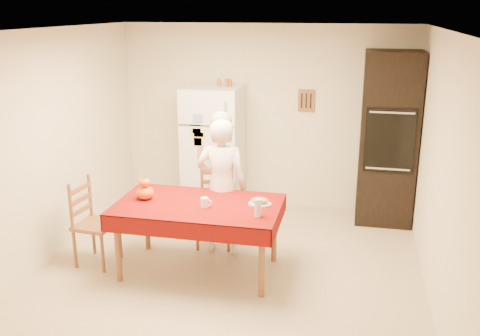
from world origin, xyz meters
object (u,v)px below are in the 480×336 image
(refrigerator, at_px, (214,149))
(oven_cabinet, at_px, (388,139))
(seated_woman, at_px, (222,186))
(wine_glass, at_px, (258,208))
(coffee_mug, at_px, (204,202))
(chair_far, at_px, (216,203))
(pumpkin_lower, at_px, (145,193))
(chair_left, at_px, (91,219))
(bread_plate, at_px, (260,204))
(dining_table, at_px, (198,210))

(refrigerator, bearing_deg, oven_cabinet, 1.18)
(seated_woman, relative_size, wine_glass, 8.96)
(coffee_mug, bearing_deg, chair_far, 97.00)
(oven_cabinet, bearing_deg, pumpkin_lower, -143.74)
(oven_cabinet, relative_size, seated_woman, 1.40)
(chair_far, bearing_deg, wine_glass, -59.93)
(chair_left, relative_size, pumpkin_lower, 5.13)
(pumpkin_lower, height_order, wine_glass, wine_glass)
(coffee_mug, height_order, wine_glass, wine_glass)
(oven_cabinet, xyz_separation_m, coffee_mug, (-1.86, -1.96, -0.29))
(chair_left, xyz_separation_m, seated_woman, (1.32, 0.57, 0.28))
(chair_far, relative_size, bread_plate, 3.96)
(oven_cabinet, relative_size, pumpkin_lower, 11.87)
(refrigerator, height_order, pumpkin_lower, refrigerator)
(seated_woman, bearing_deg, pumpkin_lower, 35.46)
(oven_cabinet, bearing_deg, dining_table, -136.15)
(seated_woman, height_order, wine_glass, seated_woman)
(chair_left, relative_size, coffee_mug, 9.50)
(refrigerator, xyz_separation_m, oven_cabinet, (2.28, 0.05, 0.25))
(chair_far, distance_m, bread_plate, 0.93)
(coffee_mug, distance_m, bread_plate, 0.57)
(coffee_mug, bearing_deg, bread_plate, 18.68)
(coffee_mug, xyz_separation_m, pumpkin_lower, (-0.68, 0.10, 0.02))
(chair_far, bearing_deg, oven_cabinet, 24.73)
(dining_table, bearing_deg, chair_left, -177.37)
(bread_plate, bearing_deg, dining_table, -171.08)
(oven_cabinet, relative_size, coffee_mug, 22.00)
(chair_left, bearing_deg, bread_plate, -79.65)
(coffee_mug, bearing_deg, pumpkin_lower, 171.70)
(bread_plate, bearing_deg, chair_left, -175.20)
(refrigerator, distance_m, chair_left, 2.11)
(coffee_mug, relative_size, bread_plate, 0.42)
(chair_far, xyz_separation_m, chair_left, (-1.19, -0.78, 0.00))
(chair_far, xyz_separation_m, coffee_mug, (0.10, -0.81, 0.30))
(chair_far, height_order, bread_plate, chair_far)
(chair_left, bearing_deg, refrigerator, -19.33)
(oven_cabinet, height_order, pumpkin_lower, oven_cabinet)
(dining_table, distance_m, bread_plate, 0.64)
(chair_left, xyz_separation_m, pumpkin_lower, (0.62, 0.07, 0.32))
(refrigerator, height_order, dining_table, refrigerator)
(seated_woman, bearing_deg, oven_cabinet, -142.76)
(wine_glass, distance_m, bread_plate, 0.32)
(dining_table, relative_size, seated_woman, 1.08)
(wine_glass, bearing_deg, refrigerator, 115.93)
(pumpkin_lower, distance_m, bread_plate, 1.22)
(chair_left, height_order, coffee_mug, chair_left)
(oven_cabinet, xyz_separation_m, dining_table, (-1.95, -1.88, -0.41))
(dining_table, height_order, wine_glass, wine_glass)
(pumpkin_lower, bearing_deg, chair_left, -173.40)
(dining_table, distance_m, wine_glass, 0.71)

